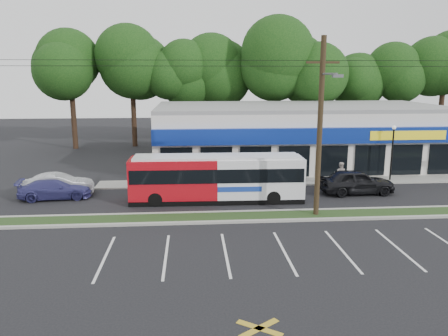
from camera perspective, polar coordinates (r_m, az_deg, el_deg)
ground at (r=24.20m, az=5.66°, el=-7.16°), size 120.00×120.00×0.00m
grass_strip at (r=25.11m, az=5.27°, el=-6.28°), size 40.00×1.60×0.12m
curb_south at (r=24.32m, az=5.60°, el=-6.89°), size 40.00×0.25×0.14m
curb_north at (r=25.91m, az=4.95°, el=-5.67°), size 40.00×0.25×0.14m
sidewalk at (r=33.71m, az=11.41°, el=-1.69°), size 32.00×2.20×0.10m
strip_mall at (r=39.93m, az=9.60°, el=4.33°), size 25.00×12.55×5.30m
utility_pole at (r=24.54m, az=12.11°, el=5.88°), size 50.00×2.77×10.00m
lamp_post at (r=35.13m, az=21.15°, el=2.64°), size 0.30×0.30×4.25m
tree_line at (r=49.15m, az=5.23°, el=12.63°), size 46.76×6.76×11.83m
metrobus at (r=27.78m, az=-0.94°, el=-1.20°), size 11.03×2.54×2.96m
car_dark at (r=30.96m, az=16.93°, el=-1.71°), size 5.02×2.15×1.69m
car_silver at (r=31.19m, az=-20.82°, el=-2.07°), size 4.73×2.31×1.49m
car_blue at (r=30.57m, az=-21.19°, el=-2.52°), size 4.79×2.39×1.33m
pedestrian_a at (r=32.33m, az=6.60°, el=-0.40°), size 0.86×0.74×1.98m
pedestrian_b at (r=32.62m, az=14.94°, el=-0.80°), size 1.09×1.00×1.80m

